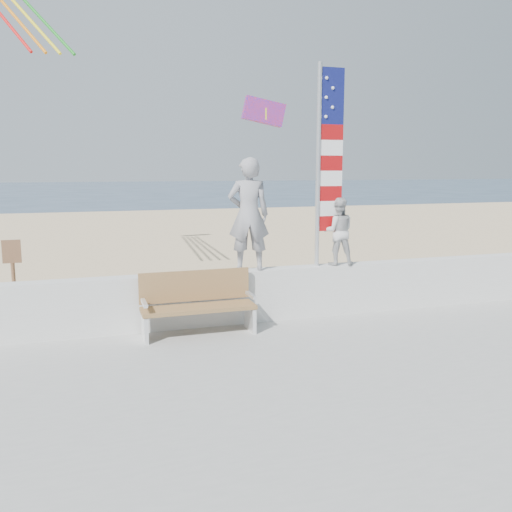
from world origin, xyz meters
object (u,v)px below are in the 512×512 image
Objects in this scene: adult at (249,214)px; bench at (197,303)px; child at (338,231)px; flag at (325,157)px.

adult reaches higher than bench.
child is 0.67× the size of bench.
flag is at bearing -168.00° from adult.
child is at bearing 9.65° from bench.
child is 2.89m from bench.
flag is at bearing 10.76° from bench.
bench is 3.35m from flag.
adult reaches higher than child.
bench is at bearing 25.55° from child.
adult is 1.06× the size of bench.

